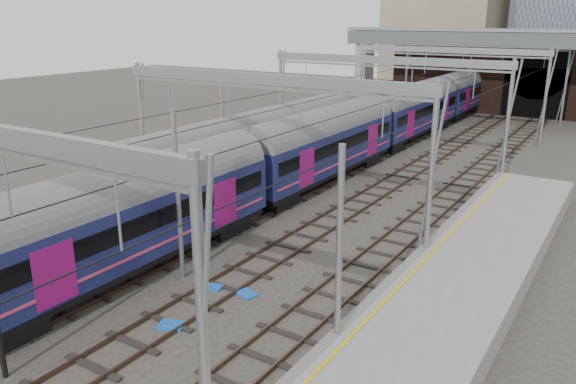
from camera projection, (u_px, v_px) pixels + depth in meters
The scene contains 11 objects.
ground at pixel (147, 297), 21.62m from camera, with size 160.00×160.00×0.00m, color #38332D.
platform_left at pixel (40, 217), 28.69m from camera, with size 4.32×55.00×1.12m.
tracks at pixel (331, 196), 33.70m from camera, with size 14.40×80.00×0.22m.
overhead_line at pixel (380, 77), 36.98m from camera, with size 16.80×80.00×8.00m.
retaining_wall at pixel (503, 74), 61.46m from camera, with size 28.00×2.75×9.00m.
overbridge at pixel (479, 49), 56.52m from camera, with size 28.00×3.00×9.25m.
train_main at pixel (375, 125), 42.60m from camera, with size 2.84×65.72×4.88m.
train_second at pixel (283, 136), 39.23m from camera, with size 2.65×30.71×4.61m.
equip_cover_a at pixel (172, 325), 19.54m from camera, with size 0.90×0.64×0.11m, color blue.
equip_cover_b at pixel (213, 287), 22.31m from camera, with size 0.75×0.53×0.09m, color blue.
equip_cover_c at pixel (247, 294), 21.77m from camera, with size 0.80×0.56×0.09m, color blue.
Camera 1 is at (15.01, -13.49, 10.31)m, focal length 35.00 mm.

